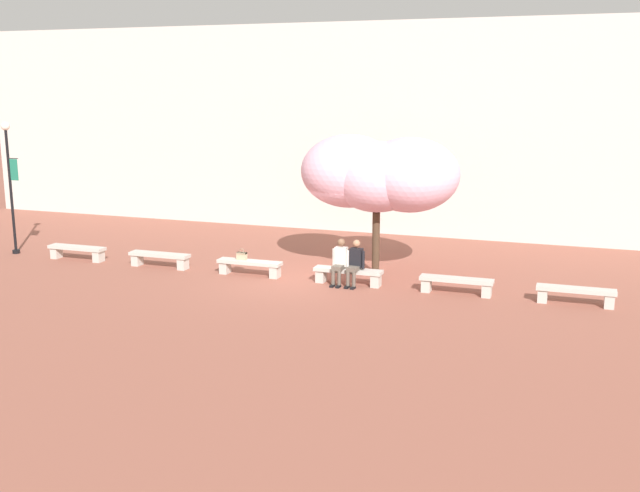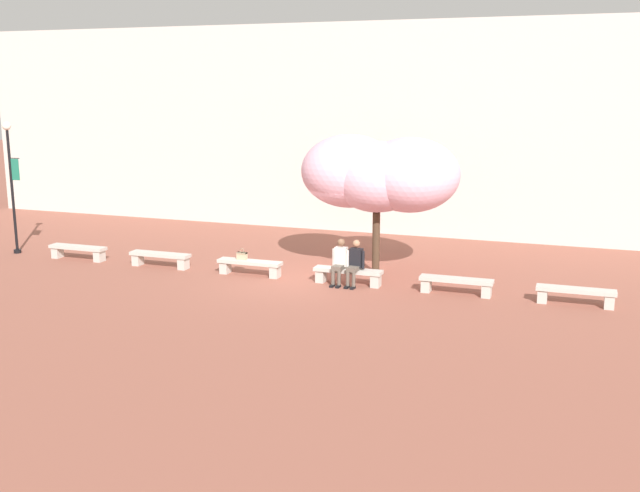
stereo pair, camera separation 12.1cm
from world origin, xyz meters
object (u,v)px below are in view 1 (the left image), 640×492
person_seated_left (340,260)px  lamp_post_with_banner (10,176)px  stone_bench_east_end (456,283)px  stone_bench_near_east (348,274)px  stone_bench_west_end (77,250)px  stone_bench_near_west (160,258)px  person_seated_right (355,261)px  handbag (242,255)px  stone_bench_far_east (576,293)px  stone_bench_center (250,265)px  cherry_tree_main (380,174)px

person_seated_left → lamp_post_with_banner: lamp_post_with_banner is taller
stone_bench_east_end → stone_bench_near_east: bearing=180.0°
stone_bench_near_east → person_seated_left: person_seated_left is taller
stone_bench_east_end → stone_bench_west_end: bearing=180.0°
stone_bench_near_west → person_seated_right: (6.30, -0.05, 0.39)m
stone_bench_near_west → handbag: (2.78, 0.03, 0.27)m
stone_bench_west_end → person_seated_right: (9.34, -0.05, 0.39)m
stone_bench_far_east → person_seated_right: person_seated_right is taller
stone_bench_center → person_seated_left: size_ratio=1.52×
lamp_post_with_banner → person_seated_right: bearing=-0.8°
stone_bench_east_end → lamp_post_with_banner: (-14.69, 0.12, 2.29)m
cherry_tree_main → stone_bench_center: bearing=-156.5°
stone_bench_near_east → stone_bench_east_end: same height
handbag → stone_bench_center: bearing=-6.0°
stone_bench_east_end → handbag: handbag is taller
handbag → stone_bench_far_east: bearing=-0.2°
lamp_post_with_banner → person_seated_left: bearing=-0.9°
stone_bench_west_end → stone_bench_near_west: 3.04m
lamp_post_with_banner → stone_bench_center: bearing=-0.8°
stone_bench_near_east → person_seated_left: (-0.23, -0.05, 0.39)m
stone_bench_far_east → cherry_tree_main: (-5.62, 1.52, 2.66)m
stone_bench_west_end → stone_bench_east_end: size_ratio=1.00×
lamp_post_with_banner → stone_bench_near_east: bearing=-0.6°
stone_bench_west_end → stone_bench_east_end: (12.16, 0.00, 0.00)m
person_seated_left → lamp_post_with_banner: 11.58m
stone_bench_west_end → cherry_tree_main: size_ratio=0.42×
stone_bench_near_east → stone_bench_east_end: size_ratio=1.00×
stone_bench_far_east → person_seated_left: (-6.31, -0.05, 0.39)m
stone_bench_east_end → stone_bench_far_east: 3.04m
stone_bench_west_end → person_seated_left: person_seated_left is taller
cherry_tree_main → stone_bench_near_west: bearing=-166.9°
person_seated_left → cherry_tree_main: cherry_tree_main is taller
stone_bench_east_end → cherry_tree_main: bearing=149.5°
stone_bench_center → stone_bench_near_east: (3.04, 0.00, 0.00)m
stone_bench_west_end → stone_bench_far_east: 15.20m
stone_bench_near_east → person_seated_right: bearing=-13.8°
stone_bench_west_end → person_seated_right: bearing=-0.3°
stone_bench_near_west → stone_bench_east_end: size_ratio=1.00×
stone_bench_center → stone_bench_near_east: same height
stone_bench_near_east → handbag: (-3.30, 0.03, 0.27)m
stone_bench_west_end → cherry_tree_main: bearing=9.0°
stone_bench_near_east → person_seated_right: (0.22, -0.05, 0.39)m
person_seated_right → cherry_tree_main: 2.78m
stone_bench_center → stone_bench_east_end: size_ratio=1.00×
stone_bench_east_end → cherry_tree_main: 4.01m
stone_bench_east_end → person_seated_right: person_seated_right is taller
stone_bench_near_west → stone_bench_east_end: 9.12m
person_seated_right → person_seated_left: bearing=-180.0°
stone_bench_west_end → stone_bench_center: (6.08, 0.00, 0.00)m
person_seated_left → cherry_tree_main: bearing=66.5°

